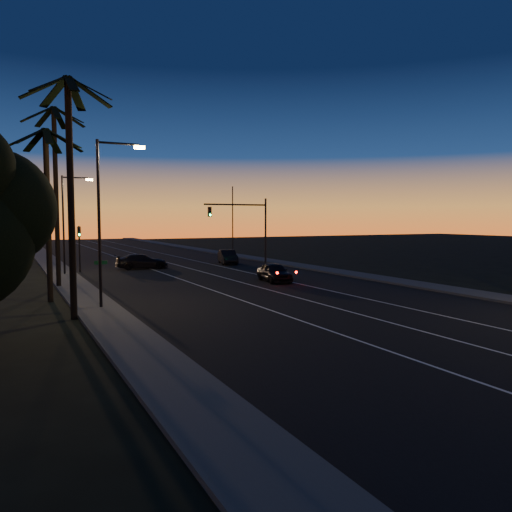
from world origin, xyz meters
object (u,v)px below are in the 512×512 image
right_car (228,257)px  cross_car (142,261)px  lead_car (274,272)px  signal_mast (246,219)px

right_car → cross_car: (-9.52, -1.13, -0.03)m
lead_car → right_car: bearing=79.8°
lead_car → cross_car: 15.79m
signal_mast → right_car: (-1.35, 1.65, -4.02)m
signal_mast → cross_car: (-10.87, 0.52, -4.05)m
signal_mast → cross_car: bearing=177.2°
lead_car → right_car: size_ratio=1.04×
signal_mast → cross_car: 11.61m
lead_car → right_car: (2.77, 15.40, 0.01)m
lead_car → cross_car: bearing=115.3°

